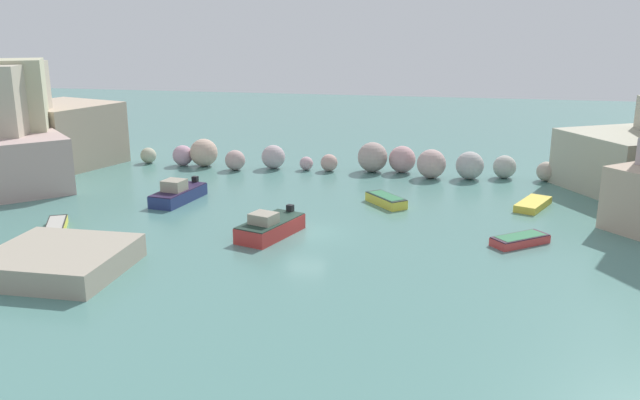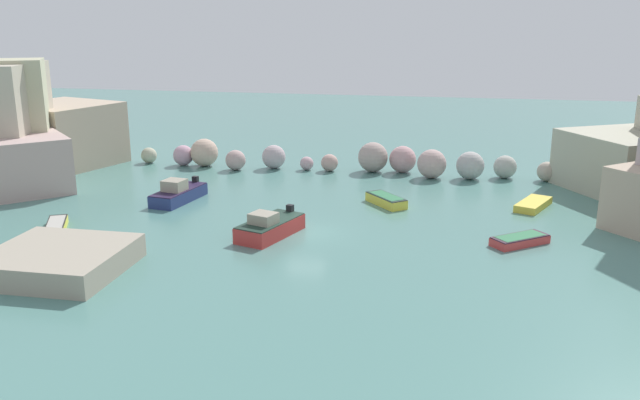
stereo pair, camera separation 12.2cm
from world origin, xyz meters
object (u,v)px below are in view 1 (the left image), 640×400
Objects in this scene: moored_boat_2 at (520,240)px; moored_boat_3 at (533,204)px; moored_boat_0 at (178,193)px; stone_dock at (59,260)px; moored_boat_6 at (56,227)px; moored_boat_5 at (97,256)px; moored_boat_1 at (386,200)px; moored_boat_4 at (270,227)px.

moored_boat_2 is 0.86× the size of moored_boat_3.
moored_boat_3 is at bearing 106.57° from moored_boat_0.
stone_dock is 15.03m from moored_boat_0.
moored_boat_0 is at bearing 129.43° from moored_boat_2.
moored_boat_5 is at bearing 23.23° from moored_boat_6.
moored_boat_6 is (-31.28, -12.16, 0.03)m from moored_boat_3.
stone_dock is 1.73× the size of moored_boat_6.
moored_boat_5 is (0.67, -13.09, -0.34)m from moored_boat_0.
moored_boat_3 is 33.56m from moored_boat_6.
moored_boat_1 reaches higher than moored_boat_5.
moored_boat_4 is 10.65m from moored_boat_5.
moored_boat_0 is 1.01× the size of moored_boat_4.
stone_dock is 1.28× the size of moored_boat_4.
moored_boat_4 is (-15.58, -1.63, 0.33)m from moored_boat_2.
stone_dock is 7.93m from moored_boat_6.
moored_boat_2 is 25.38m from moored_boat_5.
moored_boat_6 is (-29.67, -3.43, -0.00)m from moored_boat_2.
moored_boat_5 is 0.69× the size of moored_boat_6.
moored_boat_0 is at bearing 88.18° from stone_dock.
moored_boat_4 is at bearing 40.91° from stone_dock.
moored_boat_0 is 15.80m from moored_boat_1.
moored_boat_2 is at bearing -85.19° from moored_boat_5.
moored_boat_1 is 23.20m from moored_boat_6.
moored_boat_5 is at bearing 59.44° from stone_dock.
moored_boat_3 is (1.61, 8.73, -0.03)m from moored_boat_2.
moored_boat_2 is 15.67m from moored_boat_4.
moored_boat_4 is 14.21m from moored_boat_6.
moored_boat_2 is 0.93× the size of moored_boat_6.
moored_boat_0 is 1.96× the size of moored_boat_5.
moored_boat_6 is at bearing 124.16° from stone_dock.
stone_dock is 32.71m from moored_boat_3.
stone_dock reaches higher than moored_boat_3.
moored_boat_5 is 7.25m from moored_boat_6.
moored_boat_4 is (9.64, 8.35, -0.05)m from stone_dock.
moored_boat_0 is at bearing -10.75° from moored_boat_5.
stone_dock is at bearing 6.76° from moored_boat_0.
moored_boat_3 is at bearing 139.13° from moored_boat_4.
moored_boat_4 is at bearing -76.05° from moored_boat_1.
moored_boat_5 is (1.14, 1.94, -0.38)m from stone_dock.
moored_boat_4 reaches higher than moored_boat_6.
moored_boat_2 is 1.34× the size of moored_boat_5.
moored_boat_5 is at bearing 11.50° from moored_boat_0.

